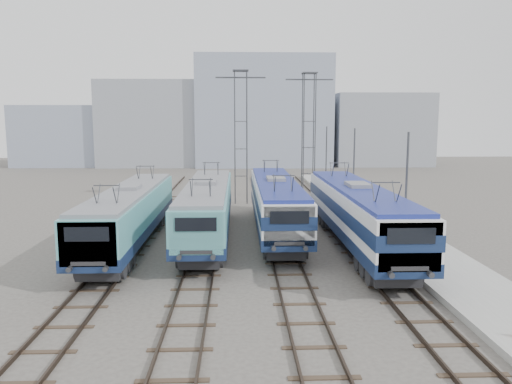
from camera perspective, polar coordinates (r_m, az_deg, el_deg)
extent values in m
plane|color=#514C47|center=(24.95, -1.35, -9.53)|extent=(160.00, 160.00, 0.00)
cube|color=#9E9E99|center=(34.27, 15.84, -4.67)|extent=(4.00, 70.00, 0.30)
cube|color=#14244B|center=(31.04, -14.09, -3.69)|extent=(2.75, 17.36, 0.58)
cube|color=#57A5AB|center=(30.83, -14.17, -1.58)|extent=(2.70, 17.36, 1.74)
cube|color=#57A5AB|center=(22.93, -18.48, -5.53)|extent=(2.49, 0.68, 1.97)
cube|color=slate|center=(30.68, -14.23, 0.20)|extent=(2.49, 16.67, 0.19)
cube|color=#262628|center=(25.74, -16.71, -7.89)|extent=(2.03, 3.47, 0.65)
cube|color=#262628|center=(36.75, -12.20, -2.94)|extent=(2.03, 3.47, 0.65)
cube|color=#14244B|center=(32.17, -5.55, -3.02)|extent=(2.80, 17.67, 0.59)
cube|color=#57A5AB|center=(31.97, -5.58, -0.95)|extent=(2.75, 17.67, 1.77)
cube|color=#57A5AB|center=(23.68, -6.81, -4.63)|extent=(2.53, 0.69, 2.00)
cube|color=slate|center=(31.83, -5.61, 0.80)|extent=(2.53, 16.97, 0.20)
cube|color=#262628|center=(26.62, -6.29, -7.04)|extent=(2.06, 3.53, 0.66)
cube|color=#262628|center=(38.09, -5.01, -2.39)|extent=(2.06, 3.53, 0.66)
cube|color=#14244B|center=(33.68, 2.27, -2.47)|extent=(2.82, 17.78, 0.59)
cube|color=white|center=(33.49, 2.28, -0.48)|extent=(2.77, 17.78, 1.78)
cube|color=#14244B|center=(33.49, 2.28, -0.56)|extent=(2.81, 17.80, 0.69)
cube|color=white|center=(25.14, 3.76, -3.81)|extent=(2.54, 0.69, 2.02)
cube|color=navy|center=(33.35, 2.29, 1.20)|extent=(2.54, 17.07, 0.20)
cube|color=#262628|center=(28.08, 3.18, -6.19)|extent=(2.07, 3.56, 0.67)
cube|color=#262628|center=(39.63, 1.61, -1.94)|extent=(2.07, 3.56, 0.67)
cube|color=#14244B|center=(30.24, 11.44, -3.78)|extent=(2.91, 18.37, 0.61)
cube|color=white|center=(30.02, 11.51, -1.49)|extent=(2.86, 18.37, 1.84)
cube|color=#14244B|center=(30.02, 11.50, -1.59)|extent=(2.90, 18.39, 0.71)
cube|color=white|center=(21.75, 16.95, -5.86)|extent=(2.63, 0.71, 2.08)
cube|color=navy|center=(29.86, 11.56, 0.44)|extent=(2.63, 17.63, 0.20)
cube|color=#262628|center=(24.70, 14.72, -8.44)|extent=(2.14, 3.67, 0.69)
cube|color=#262628|center=(36.25, 9.16, -2.97)|extent=(2.14, 3.67, 0.69)
cylinder|color=#3F4247|center=(45.24, -2.44, 6.17)|extent=(0.10, 0.10, 12.00)
cylinder|color=#3F4247|center=(45.25, -1.04, 6.17)|extent=(0.10, 0.10, 12.00)
cylinder|color=#3F4247|center=(46.34, -2.43, 6.21)|extent=(0.10, 0.10, 12.00)
cylinder|color=#3F4247|center=(46.35, -1.06, 6.22)|extent=(0.10, 0.10, 12.00)
cube|color=#3F4247|center=(45.93, -1.77, 12.94)|extent=(4.50, 0.12, 0.12)
cylinder|color=#3F4247|center=(47.65, 5.46, 6.24)|extent=(0.10, 0.10, 12.00)
cylinder|color=#3F4247|center=(47.81, 6.78, 6.22)|extent=(0.10, 0.10, 12.00)
cylinder|color=#3F4247|center=(48.74, 5.29, 6.28)|extent=(0.10, 0.10, 12.00)
cylinder|color=#3F4247|center=(48.90, 6.58, 6.27)|extent=(0.10, 0.10, 12.00)
cube|color=#3F4247|center=(48.40, 6.12, 12.66)|extent=(4.50, 0.12, 0.12)
cylinder|color=#3F4247|center=(27.56, 16.75, -0.70)|extent=(0.12, 0.12, 7.00)
cylinder|color=#3F4247|center=(39.01, 11.09, 2.02)|extent=(0.12, 0.12, 7.00)
cylinder|color=#3F4247|center=(50.72, 8.02, 3.48)|extent=(0.12, 0.12, 7.00)
cube|color=#9297A2|center=(86.86, -11.28, 7.64)|extent=(18.00, 12.00, 14.00)
cube|color=#919BB1|center=(85.88, 0.77, 9.13)|extent=(22.00, 14.00, 18.00)
cube|color=#9297A2|center=(89.15, 13.81, 6.93)|extent=(16.00, 12.00, 12.00)
cube|color=#919BB1|center=(90.80, -21.32, 6.00)|extent=(14.00, 10.00, 10.00)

